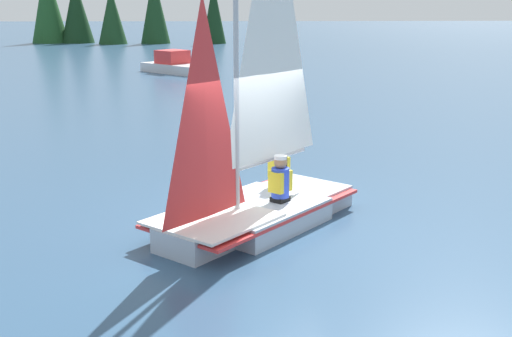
% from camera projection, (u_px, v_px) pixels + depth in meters
% --- Properties ---
extents(ground_plane, '(260.00, 260.00, 0.00)m').
position_uv_depth(ground_plane, '(256.00, 225.00, 10.73)').
color(ground_plane, '#2D4C6B').
extents(sailboat_main, '(3.75, 3.95, 5.78)m').
position_uv_depth(sailboat_main, '(257.00, 181.00, 10.55)').
color(sailboat_main, '#B2BCCC').
rests_on(sailboat_main, ground_plane).
extents(sailor_helm, '(0.42, 0.43, 1.16)m').
position_uv_depth(sailor_helm, '(280.00, 187.00, 10.69)').
color(sailor_helm, black).
rests_on(sailor_helm, ground_plane).
extents(sailor_crew, '(0.42, 0.43, 1.16)m').
position_uv_depth(sailor_crew, '(279.00, 172.00, 11.61)').
color(sailor_crew, black).
rests_on(sailor_crew, ground_plane).
extents(motorboat_distant, '(4.07, 4.13, 1.18)m').
position_uv_depth(motorboat_distant, '(175.00, 65.00, 34.36)').
color(motorboat_distant, silver).
rests_on(motorboat_distant, ground_plane).
extents(treeline_shore, '(18.27, 4.92, 7.35)m').
position_uv_depth(treeline_shore, '(102.00, 8.00, 59.44)').
color(treeline_shore, '#143319').
rests_on(treeline_shore, ground_plane).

